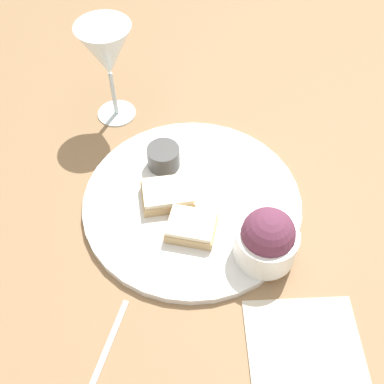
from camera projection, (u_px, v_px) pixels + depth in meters
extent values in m
plane|color=#93704C|center=(192.00, 205.00, 0.78)|extent=(4.00, 4.00, 0.00)
cylinder|color=white|center=(192.00, 202.00, 0.78)|extent=(0.35, 0.35, 0.01)
cylinder|color=white|center=(266.00, 244.00, 0.69)|extent=(0.09, 0.09, 0.05)
sphere|color=#6B334C|center=(268.00, 234.00, 0.67)|extent=(0.08, 0.08, 0.08)
cylinder|color=#4C4C4C|center=(164.00, 157.00, 0.80)|extent=(0.05, 0.05, 0.04)
cylinder|color=tan|center=(163.00, 152.00, 0.79)|extent=(0.04, 0.04, 0.01)
cube|color=tan|center=(168.00, 194.00, 0.77)|extent=(0.09, 0.07, 0.02)
cube|color=#F4E5C1|center=(167.00, 189.00, 0.76)|extent=(0.08, 0.07, 0.01)
cube|color=tan|center=(194.00, 228.00, 0.73)|extent=(0.08, 0.07, 0.02)
cube|color=#F4E5C1|center=(194.00, 223.00, 0.72)|extent=(0.08, 0.07, 0.01)
cylinder|color=silver|center=(117.00, 113.00, 0.91)|extent=(0.07, 0.07, 0.01)
cylinder|color=silver|center=(113.00, 93.00, 0.87)|extent=(0.01, 0.01, 0.09)
cone|color=silver|center=(106.00, 51.00, 0.80)|extent=(0.09, 0.09, 0.09)
cube|color=beige|center=(306.00, 354.00, 0.63)|extent=(0.16, 0.17, 0.01)
cube|color=silver|center=(104.00, 356.00, 0.63)|extent=(0.05, 0.16, 0.01)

